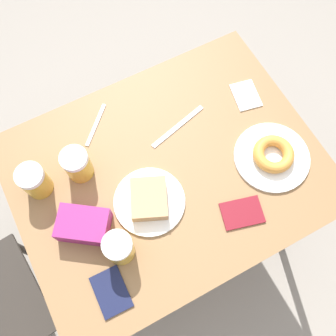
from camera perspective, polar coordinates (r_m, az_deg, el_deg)
name	(u,v)px	position (r m, az deg, el deg)	size (l,w,h in m)	color
ground_plane	(168,225)	(1.94, 0.00, -8.63)	(8.00, 8.00, 0.00)	gray
table	(168,178)	(1.27, 0.00, -1.50)	(0.77, 0.99, 0.77)	olive
plate_with_cake	(149,200)	(1.16, -2.88, -4.90)	(0.22, 0.22, 0.05)	white
plate_with_donut	(273,155)	(1.26, 15.65, 1.85)	(0.25, 0.25, 0.05)	white
beer_mug_left	(119,248)	(1.09, -7.46, -11.99)	(0.08, 0.08, 0.12)	gold
beer_mug_center	(35,181)	(1.20, -19.65, -1.87)	(0.08, 0.08, 0.12)	gold
beer_mug_right	(77,165)	(1.19, -13.65, 0.52)	(0.08, 0.08, 0.12)	gold
napkin_folded	(246,95)	(1.36, 11.77, 10.79)	(0.13, 0.10, 0.00)	white
fork	(96,125)	(1.30, -10.95, 6.49)	(0.13, 0.13, 0.00)	silver
knife	(178,126)	(1.27, 1.51, 6.36)	(0.07, 0.22, 0.00)	silver
passport_near_edge	(111,292)	(1.14, -8.66, -18.16)	(0.13, 0.09, 0.01)	#141938
passport_far_edge	(242,213)	(1.18, 11.21, -6.72)	(0.12, 0.14, 0.01)	maroon
blue_pouch	(84,225)	(1.15, -12.73, -8.47)	(0.17, 0.18, 0.07)	#8C2366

